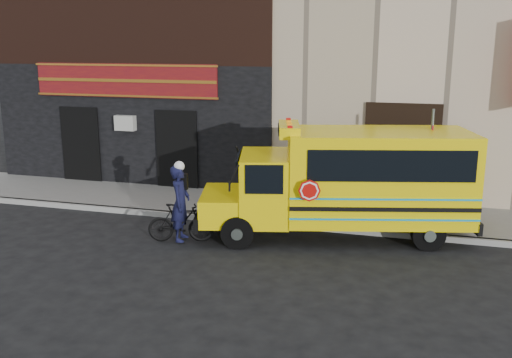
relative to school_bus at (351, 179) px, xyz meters
The scene contains 8 objects.
ground 3.99m from the school_bus, 140.97° to the right, with size 120.00×120.00×0.00m, color black.
curb 3.22m from the school_bus, behind, with size 40.00×0.20×0.15m, color gray.
sidewalk 3.66m from the school_bus, 148.22° to the left, with size 40.00×3.00×0.15m, color #63615C.
building 9.79m from the school_bus, 109.70° to the left, with size 20.00×10.70×12.00m.
school_bus is the anchor object (origin of this frame).
sign_pole 2.10m from the school_bus, 24.11° to the left, with size 0.07×0.29×3.26m.
bicycle 4.42m from the school_bus, 159.01° to the right, with size 0.46×1.64×0.99m, color black.
cyclist 4.33m from the school_bus, 158.80° to the right, with size 0.70×0.46×1.91m, color black.
Camera 1 is at (4.34, -11.79, 4.90)m, focal length 40.00 mm.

